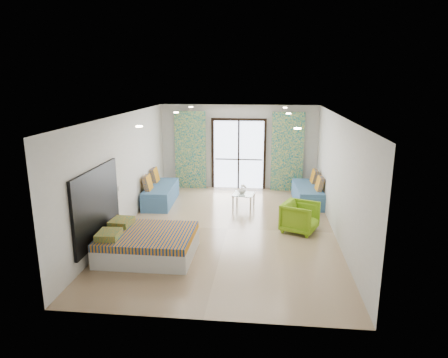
# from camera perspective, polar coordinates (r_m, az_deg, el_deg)

# --- Properties ---
(floor) EXTENTS (5.00, 7.50, 0.01)m
(floor) POSITION_cam_1_polar(r_m,az_deg,el_deg) (9.65, 0.49, -7.10)
(floor) COLOR #957859
(floor) RESTS_ON ground
(ceiling) EXTENTS (5.00, 7.50, 0.01)m
(ceiling) POSITION_cam_1_polar(r_m,az_deg,el_deg) (9.03, 0.53, 9.08)
(ceiling) COLOR silver
(ceiling) RESTS_ON ground
(wall_back) EXTENTS (5.00, 0.01, 2.70)m
(wall_back) POSITION_cam_1_polar(r_m,az_deg,el_deg) (12.91, 2.12, 4.58)
(wall_back) COLOR silver
(wall_back) RESTS_ON ground
(wall_front) EXTENTS (5.00, 0.01, 2.70)m
(wall_front) POSITION_cam_1_polar(r_m,az_deg,el_deg) (5.70, -3.16, -8.08)
(wall_front) COLOR silver
(wall_front) RESTS_ON ground
(wall_left) EXTENTS (0.01, 7.50, 2.70)m
(wall_left) POSITION_cam_1_polar(r_m,az_deg,el_deg) (9.80, -14.20, 1.05)
(wall_left) COLOR silver
(wall_left) RESTS_ON ground
(wall_right) EXTENTS (0.01, 7.50, 2.70)m
(wall_right) POSITION_cam_1_polar(r_m,az_deg,el_deg) (9.35, 15.94, 0.31)
(wall_right) COLOR silver
(wall_right) RESTS_ON ground
(balcony_door) EXTENTS (1.76, 0.08, 2.28)m
(balcony_door) POSITION_cam_1_polar(r_m,az_deg,el_deg) (12.90, 2.10, 4.16)
(balcony_door) COLOR black
(balcony_door) RESTS_ON floor
(balcony_rail) EXTENTS (1.52, 0.03, 0.04)m
(balcony_rail) POSITION_cam_1_polar(r_m,az_deg,el_deg) (12.96, 2.09, 2.82)
(balcony_rail) COLOR #595451
(balcony_rail) RESTS_ON balcony_door
(curtain_left) EXTENTS (1.00, 0.10, 2.50)m
(curtain_left) POSITION_cam_1_polar(r_m,az_deg,el_deg) (12.95, -4.82, 4.12)
(curtain_left) COLOR beige
(curtain_left) RESTS_ON floor
(curtain_right) EXTENTS (1.00, 0.10, 2.50)m
(curtain_right) POSITION_cam_1_polar(r_m,az_deg,el_deg) (12.74, 9.04, 3.83)
(curtain_right) COLOR beige
(curtain_right) RESTS_ON floor
(downlight_a) EXTENTS (0.12, 0.12, 0.02)m
(downlight_a) POSITION_cam_1_polar(r_m,az_deg,el_deg) (7.36, -12.02, 7.36)
(downlight_a) COLOR #FFE0B2
(downlight_a) RESTS_ON ceiling
(downlight_b) EXTENTS (0.12, 0.12, 0.02)m
(downlight_b) POSITION_cam_1_polar(r_m,az_deg,el_deg) (7.02, 10.46, 7.12)
(downlight_b) COLOR #FFE0B2
(downlight_b) RESTS_ON ceiling
(downlight_c) EXTENTS (0.12, 0.12, 0.02)m
(downlight_c) POSITION_cam_1_polar(r_m,az_deg,el_deg) (10.24, -6.85, 9.42)
(downlight_c) COLOR #FFE0B2
(downlight_c) RESTS_ON ceiling
(downlight_d) EXTENTS (0.12, 0.12, 0.02)m
(downlight_d) POSITION_cam_1_polar(r_m,az_deg,el_deg) (10.00, 9.21, 9.23)
(downlight_d) COLOR #FFE0B2
(downlight_d) RESTS_ON ceiling
(downlight_e) EXTENTS (0.12, 0.12, 0.02)m
(downlight_e) POSITION_cam_1_polar(r_m,az_deg,el_deg) (12.19, -4.76, 10.22)
(downlight_e) COLOR #FFE0B2
(downlight_e) RESTS_ON ceiling
(downlight_f) EXTENTS (0.12, 0.12, 0.02)m
(downlight_f) POSITION_cam_1_polar(r_m,az_deg,el_deg) (11.99, 8.71, 10.04)
(downlight_f) COLOR #FFE0B2
(downlight_f) RESTS_ON ceiling
(headboard) EXTENTS (0.06, 2.10, 1.50)m
(headboard) POSITION_cam_1_polar(r_m,az_deg,el_deg) (8.37, -17.69, -3.56)
(headboard) COLOR black
(headboard) RESTS_ON floor
(switch_plate) EXTENTS (0.02, 0.10, 0.10)m
(switch_plate) POSITION_cam_1_polar(r_m,az_deg,el_deg) (9.48, -14.78, -1.29)
(switch_plate) COLOR silver
(switch_plate) RESTS_ON wall_left
(bed) EXTENTS (1.84, 1.50, 0.63)m
(bed) POSITION_cam_1_polar(r_m,az_deg,el_deg) (8.31, -10.96, -9.04)
(bed) COLOR silver
(bed) RESTS_ON floor
(daybed_left) EXTENTS (0.83, 1.93, 0.94)m
(daybed_left) POSITION_cam_1_polar(r_m,az_deg,el_deg) (11.63, -9.07, -2.03)
(daybed_left) COLOR #3C6590
(daybed_left) RESTS_ON floor
(daybed_right) EXTENTS (0.81, 1.84, 0.89)m
(daybed_right) POSITION_cam_1_polar(r_m,az_deg,el_deg) (11.78, 11.91, -2.03)
(daybed_right) COLOR #3C6590
(daybed_right) RESTS_ON floor
(coffee_table) EXTENTS (0.65, 0.65, 0.65)m
(coffee_table) POSITION_cam_1_polar(r_m,az_deg,el_deg) (11.16, 2.82, -2.32)
(coffee_table) COLOR silver
(coffee_table) RESTS_ON floor
(vase) EXTENTS (0.25, 0.26, 0.20)m
(vase) POSITION_cam_1_polar(r_m,az_deg,el_deg) (11.12, 2.57, -1.61)
(vase) COLOR white
(vase) RESTS_ON coffee_table
(armchair) EXTENTS (0.95, 0.97, 0.78)m
(armchair) POSITION_cam_1_polar(r_m,az_deg,el_deg) (9.52, 10.80, -5.17)
(armchair) COLOR #74A615
(armchair) RESTS_ON floor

